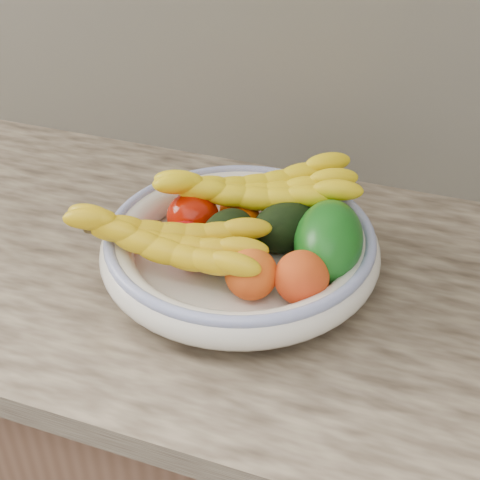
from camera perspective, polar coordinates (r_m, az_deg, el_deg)
name	(u,v)px	position (r m, az deg, el deg)	size (l,w,h in m)	color
kitchen_counter	(245,451)	(1.29, 0.40, -17.54)	(2.44, 0.66, 1.40)	brown
fruit_bowl	(240,247)	(0.93, 0.00, -0.57)	(0.39, 0.39, 0.08)	silver
clementine_back_left	(246,202)	(1.02, 0.51, 3.27)	(0.05, 0.05, 0.04)	#E54904
clementine_back_right	(278,202)	(1.02, 3.24, 3.24)	(0.05, 0.05, 0.05)	#FE6205
clementine_back_mid	(243,221)	(0.98, 0.26, 1.67)	(0.05, 0.05, 0.05)	#E15204
clementine_extra	(236,211)	(1.00, -0.30, 2.49)	(0.05, 0.05, 0.05)	#F26005
tomato_left	(193,216)	(0.98, -4.05, 2.06)	(0.08, 0.08, 0.07)	#A81302
tomato_near_left	(185,243)	(0.92, -4.74, -0.25)	(0.07, 0.07, 0.06)	red
avocado_center	(227,237)	(0.93, -1.10, 0.27)	(0.07, 0.10, 0.07)	black
avocado_right	(286,227)	(0.95, 3.96, 1.12)	(0.07, 0.11, 0.07)	black
green_mango	(328,241)	(0.91, 7.55, -0.10)	(0.09, 0.14, 0.10)	#105613
peach_front	(251,274)	(0.86, 0.96, -2.90)	(0.07, 0.07, 0.07)	orange
peach_right	(302,278)	(0.85, 5.28, -3.21)	(0.07, 0.07, 0.07)	orange
banana_bunch_back	(256,194)	(0.97, 1.36, 3.91)	(0.31, 0.11, 0.09)	yellow
banana_bunch_front	(166,245)	(0.89, -6.35, -0.43)	(0.29, 0.11, 0.08)	yellow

